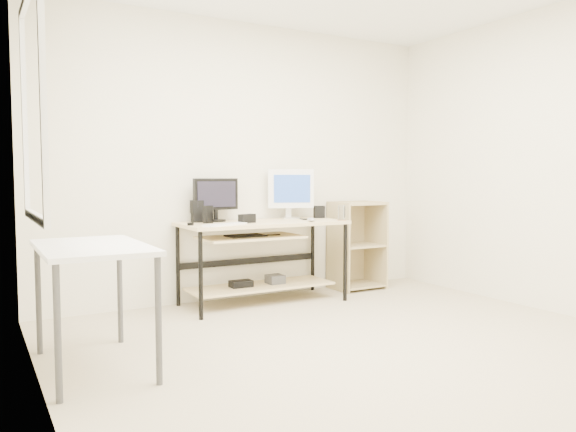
# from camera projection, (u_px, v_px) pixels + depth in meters

# --- Properties ---
(room) EXTENTS (4.01, 4.01, 2.62)m
(room) POSITION_uv_depth(u_px,v_px,m) (358.00, 151.00, 3.57)
(room) COLOR beige
(room) RESTS_ON ground
(desk) EXTENTS (1.50, 0.65, 0.75)m
(desk) POSITION_uv_depth(u_px,v_px,m) (260.00, 245.00, 5.09)
(desk) COLOR beige
(desk) RESTS_ON ground
(side_table) EXTENTS (0.60, 1.00, 0.75)m
(side_table) POSITION_uv_depth(u_px,v_px,m) (92.00, 258.00, 3.35)
(side_table) COLOR white
(side_table) RESTS_ON ground
(shelf_unit) EXTENTS (0.50, 0.40, 0.90)m
(shelf_unit) POSITION_uv_depth(u_px,v_px,m) (355.00, 245.00, 5.81)
(shelf_unit) COLOR tan
(shelf_unit) RESTS_ON ground
(black_monitor) EXTENTS (0.43, 0.18, 0.39)m
(black_monitor) POSITION_uv_depth(u_px,v_px,m) (216.00, 197.00, 5.06)
(black_monitor) COLOR black
(black_monitor) RESTS_ON desk
(white_imac) EXTENTS (0.44, 0.19, 0.48)m
(white_imac) POSITION_uv_depth(u_px,v_px,m) (291.00, 190.00, 5.43)
(white_imac) COLOR silver
(white_imac) RESTS_ON desk
(keyboard) EXTENTS (0.42, 0.25, 0.01)m
(keyboard) POSITION_uv_depth(u_px,v_px,m) (225.00, 225.00, 4.68)
(keyboard) COLOR white
(keyboard) RESTS_ON desk
(mouse) EXTENTS (0.08, 0.12, 0.04)m
(mouse) POSITION_uv_depth(u_px,v_px,m) (311.00, 220.00, 5.07)
(mouse) COLOR #A8A8AD
(mouse) RESTS_ON desk
(center_speaker) EXTENTS (0.17, 0.12, 0.08)m
(center_speaker) POSITION_uv_depth(u_px,v_px,m) (247.00, 219.00, 4.92)
(center_speaker) COLOR black
(center_speaker) RESTS_ON desk
(speaker_left) EXTENTS (0.10, 0.10, 0.20)m
(speaker_left) POSITION_uv_depth(u_px,v_px,m) (197.00, 211.00, 4.99)
(speaker_left) COLOR black
(speaker_left) RESTS_ON desk
(speaker_right) EXTENTS (0.13, 0.13, 0.12)m
(speaker_right) POSITION_uv_depth(u_px,v_px,m) (319.00, 212.00, 5.54)
(speaker_right) COLOR black
(speaker_right) RESTS_ON desk
(audio_controller) EXTENTS (0.09, 0.07, 0.15)m
(audio_controller) POSITION_uv_depth(u_px,v_px,m) (208.00, 214.00, 4.88)
(audio_controller) COLOR black
(audio_controller) RESTS_ON desk
(volume_puck) EXTENTS (0.07, 0.07, 0.02)m
(volume_puck) POSITION_uv_depth(u_px,v_px,m) (190.00, 224.00, 4.67)
(volume_puck) COLOR black
(volume_puck) RESTS_ON desk
(smartphone) EXTENTS (0.10, 0.13, 0.01)m
(smartphone) POSITION_uv_depth(u_px,v_px,m) (304.00, 219.00, 5.32)
(smartphone) COLOR black
(smartphone) RESTS_ON desk
(coaster) EXTENTS (0.10, 0.10, 0.01)m
(coaster) POSITION_uv_depth(u_px,v_px,m) (342.00, 220.00, 5.21)
(coaster) COLOR #AD7B4E
(coaster) RESTS_ON desk
(drinking_glass) EXTENTS (0.08, 0.08, 0.14)m
(drinking_glass) POSITION_uv_depth(u_px,v_px,m) (342.00, 212.00, 5.21)
(drinking_glass) COLOR white
(drinking_glass) RESTS_ON coaster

